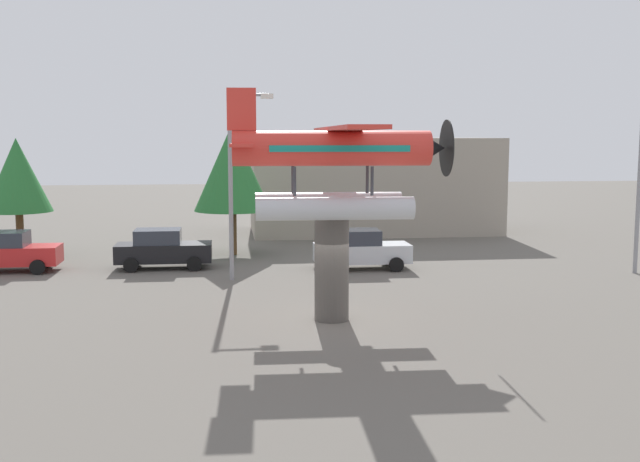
{
  "coord_description": "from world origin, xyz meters",
  "views": [
    {
      "loc": [
        -3.33,
        -23.64,
        5.88
      ],
      "look_at": [
        0.0,
        3.0,
        2.5
      ],
      "focal_mm": 42.67,
      "sensor_mm": 36.0,
      "label": 1
    }
  ],
  "objects": [
    {
      "name": "display_pedestal",
      "position": [
        0.0,
        0.0,
        1.67
      ],
      "size": [
        1.1,
        1.1,
        3.33
      ],
      "primitive_type": "cylinder",
      "color": "#4C4742",
      "rests_on": "ground"
    },
    {
      "name": "ground_plane",
      "position": [
        0.0,
        0.0,
        0.0
      ],
      "size": [
        140.0,
        140.0,
        0.0
      ],
      "primitive_type": "plane",
      "color": "#605B54"
    },
    {
      "name": "tree_west",
      "position": [
        -13.15,
        14.04,
        3.99
      ],
      "size": [
        3.16,
        3.16,
        5.77
      ],
      "color": "brown",
      "rests_on": "ground"
    },
    {
      "name": "car_far_silver",
      "position": [
        2.58,
        9.09,
        0.88
      ],
      "size": [
        4.2,
        2.02,
        1.76
      ],
      "color": "silver",
      "rests_on": "ground"
    },
    {
      "name": "tree_east",
      "position": [
        -2.98,
        13.96,
        4.29
      ],
      "size": [
        3.79,
        3.79,
        6.41
      ],
      "color": "brown",
      "rests_on": "ground"
    },
    {
      "name": "floatplane_monument",
      "position": [
        0.13,
        -0.0,
        5.0
      ],
      "size": [
        6.95,
        10.43,
        4.0
      ],
      "rotation": [
        0.0,
        0.0,
        -0.04
      ],
      "color": "silver",
      "rests_on": "display_pedestal"
    },
    {
      "name": "car_near_red",
      "position": [
        -12.72,
        10.33,
        0.88
      ],
      "size": [
        4.2,
        2.02,
        1.76
      ],
      "color": "red",
      "rests_on": "ground"
    },
    {
      "name": "streetlight_primary",
      "position": [
        -2.91,
        7.23,
        4.43
      ],
      "size": [
        1.84,
        0.28,
        7.6
      ],
      "color": "gray",
      "rests_on": "ground"
    },
    {
      "name": "storefront_building",
      "position": [
        5.63,
        22.0,
        2.87
      ],
      "size": [
        14.71,
        6.53,
        5.73
      ],
      "primitive_type": "cube",
      "color": "#9E9384",
      "rests_on": "ground"
    },
    {
      "name": "car_mid_black",
      "position": [
        -6.14,
        10.34,
        0.88
      ],
      "size": [
        4.2,
        2.02,
        1.76
      ],
      "color": "black",
      "rests_on": "ground"
    }
  ]
}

